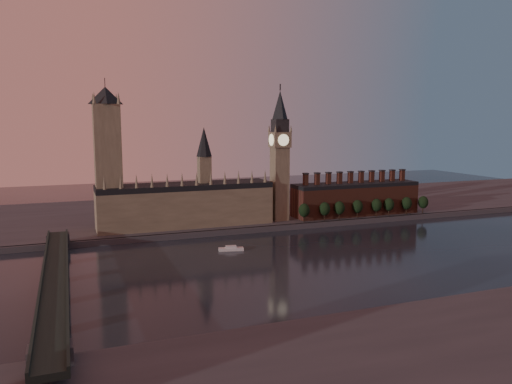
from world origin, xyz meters
The scene contains 16 objects.
ground centered at (0.00, 0.00, 0.00)m, with size 900.00×900.00×0.00m, color black.
north_bank centered at (0.00, 178.04, 2.00)m, with size 900.00×182.00×4.00m.
palace_of_westminster centered at (-64.41, 114.91, 21.63)m, with size 130.00×30.30×74.00m.
victoria_tower centered at (-120.00, 115.00, 59.09)m, with size 24.00×24.00×108.00m.
big_ben centered at (10.00, 110.00, 56.83)m, with size 15.00×15.00×107.00m.
chimney_block centered at (80.00, 110.00, 17.82)m, with size 110.00×25.00×37.00m.
embankment_tree_0 centered at (24.18, 94.24, 13.47)m, with size 8.60×8.60×14.88m.
embankment_tree_1 centered at (42.42, 94.44, 13.47)m, with size 8.60×8.60×14.88m.
embankment_tree_2 centered at (55.57, 94.09, 13.47)m, with size 8.60×8.60×14.88m.
embankment_tree_3 centered at (73.04, 95.03, 13.47)m, with size 8.60×8.60×14.88m.
embankment_tree_4 centered at (91.38, 95.12, 13.47)m, with size 8.60×8.60×14.88m.
embankment_tree_5 centered at (102.94, 94.18, 13.47)m, with size 8.60×8.60×14.88m.
embankment_tree_6 centered at (120.87, 94.21, 13.47)m, with size 8.60×8.60×14.88m.
embankment_tree_7 centered at (137.66, 93.80, 13.47)m, with size 8.60×8.60×14.88m.
westminster_bridge centered at (-155.00, -2.70, 7.44)m, with size 14.00×200.00×11.55m.
river_boat centered at (-51.45, 45.90, 1.21)m, with size 16.43×7.80×3.17m.
Camera 1 is at (-146.90, -250.73, 81.20)m, focal length 35.00 mm.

